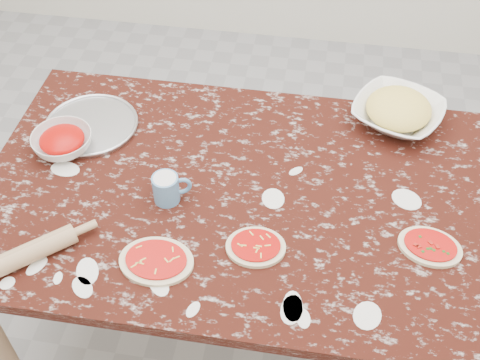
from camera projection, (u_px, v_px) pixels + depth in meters
The scene contains 10 objects.
ground at pixel (240, 319), 2.41m from camera, with size 4.00×4.00×0.00m, color gray.
worktable at pixel (240, 209), 1.93m from camera, with size 1.60×1.00×0.75m.
pizza_tray at pixel (92, 125), 2.07m from camera, with size 0.31×0.31×0.01m, color #B2B2B7.
sauce_bowl at pixel (63, 142), 1.97m from camera, with size 0.19×0.19×0.06m, color white.
cheese_bowl at pixel (397, 113), 2.06m from camera, with size 0.29×0.29×0.07m, color white.
flour_mug at pixel (167, 188), 1.81m from camera, with size 0.11×0.08×0.09m.
pizza_left at pixel (156, 261), 1.68m from camera, with size 0.21×0.17×0.02m.
pizza_mid at pixel (256, 247), 1.71m from camera, with size 0.18×0.16×0.02m.
pizza_right at pixel (430, 247), 1.71m from camera, with size 0.20×0.17×0.02m.
rolling_pin at pixel (25, 255), 1.66m from camera, with size 0.06×0.06×0.29m, color tan.
Camera 1 is at (0.20, -1.24, 2.13)m, focal length 45.61 mm.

